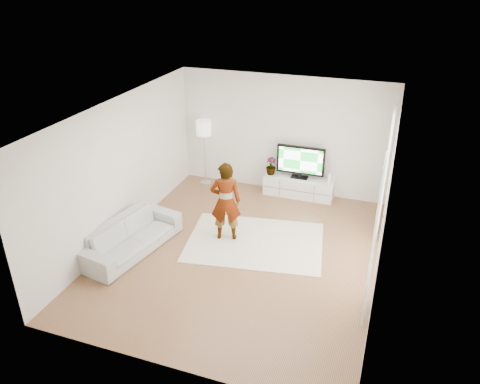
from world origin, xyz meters
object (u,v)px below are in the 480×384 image
(media_console, at_px, (299,187))
(player, at_px, (226,201))
(television, at_px, (301,161))
(floor_lamp, at_px, (204,131))
(rug, at_px, (255,242))
(sofa, at_px, (131,236))

(media_console, bearing_deg, player, -112.12)
(television, xyz_separation_m, floor_lamp, (-2.38, -0.09, 0.50))
(television, bearing_deg, rug, -98.59)
(sofa, bearing_deg, media_console, -26.14)
(media_console, distance_m, rug, 2.35)
(sofa, bearing_deg, television, -25.92)
(player, relative_size, floor_lamp, 1.00)
(rug, bearing_deg, sofa, -153.82)
(player, xyz_separation_m, sofa, (-1.56, -1.03, -0.52))
(media_console, xyz_separation_m, player, (-0.96, -2.35, 0.60))
(television, height_order, player, player)
(rug, xyz_separation_m, sofa, (-2.16, -1.06, 0.31))
(television, relative_size, floor_lamp, 0.69)
(player, bearing_deg, floor_lamp, -76.65)
(rug, distance_m, player, 1.02)
(sofa, xyz_separation_m, floor_lamp, (0.13, 3.31, 1.07))
(television, bearing_deg, sofa, -126.49)
(television, relative_size, sofa, 0.52)
(floor_lamp, bearing_deg, media_console, 1.56)
(player, height_order, floor_lamp, player)
(television, bearing_deg, floor_lamp, -177.78)
(television, distance_m, player, 2.56)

